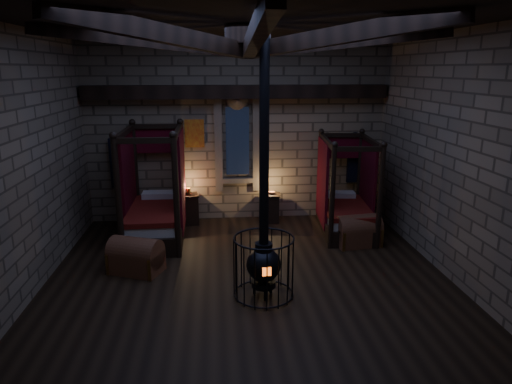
{
  "coord_description": "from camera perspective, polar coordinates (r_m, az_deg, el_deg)",
  "views": [
    {
      "loc": [
        -0.54,
        -7.23,
        3.56
      ],
      "look_at": [
        0.18,
        0.6,
        1.43
      ],
      "focal_mm": 32.0,
      "sensor_mm": 36.0,
      "label": 1
    }
  ],
  "objects": [
    {
      "name": "room",
      "position": [
        7.34,
        -1.08,
        16.61
      ],
      "size": [
        7.02,
        7.02,
        4.29
      ],
      "color": "black",
      "rests_on": "ground"
    },
    {
      "name": "bed_left",
      "position": [
        10.08,
        -12.38,
        -2.39
      ],
      "size": [
        1.21,
        2.27,
        2.35
      ],
      "rotation": [
        0.0,
        0.0,
        0.01
      ],
      "color": "black",
      "rests_on": "ground"
    },
    {
      "name": "bed_right",
      "position": [
        10.43,
        11.08,
        -2.07
      ],
      "size": [
        1.25,
        2.1,
        2.1
      ],
      "rotation": [
        0.0,
        0.0,
        -0.09
      ],
      "color": "black",
      "rests_on": "ground"
    },
    {
      "name": "trunk_left",
      "position": [
        8.55,
        -14.79,
        -7.81
      ],
      "size": [
        1.04,
        0.86,
        0.66
      ],
      "rotation": [
        0.0,
        0.0,
        -0.38
      ],
      "color": "brown",
      "rests_on": "ground"
    },
    {
      "name": "trunk_right",
      "position": [
        9.73,
        12.57,
        -4.82
      ],
      "size": [
        0.98,
        0.7,
        0.66
      ],
      "rotation": [
        0.0,
        0.0,
        0.15
      ],
      "color": "brown",
      "rests_on": "ground"
    },
    {
      "name": "nightstand_left",
      "position": [
        10.86,
        -8.38,
        -2.08
      ],
      "size": [
        0.52,
        0.5,
        0.87
      ],
      "rotation": [
        0.0,
        0.0,
        0.18
      ],
      "color": "black",
      "rests_on": "ground"
    },
    {
      "name": "nightstand_right",
      "position": [
        10.87,
        1.88,
        -1.98
      ],
      "size": [
        0.48,
        0.47,
        0.75
      ],
      "rotation": [
        0.0,
        0.0,
        -0.14
      ],
      "color": "black",
      "rests_on": "ground"
    },
    {
      "name": "stove",
      "position": [
        7.32,
        0.96,
        -8.58
      ],
      "size": [
        0.98,
        0.98,
        4.05
      ],
      "rotation": [
        0.0,
        0.0,
        0.08
      ],
      "color": "black",
      "rests_on": "ground"
    }
  ]
}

